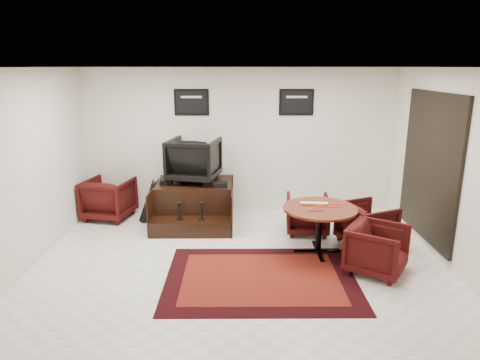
# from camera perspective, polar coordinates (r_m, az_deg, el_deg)

# --- Properties ---
(ground) EXTENTS (6.00, 6.00, 0.00)m
(ground) POSITION_cam_1_polar(r_m,az_deg,el_deg) (6.41, -0.09, -11.08)
(ground) COLOR white
(ground) RESTS_ON ground
(room_shell) EXTENTS (6.02, 5.02, 2.81)m
(room_shell) POSITION_cam_1_polar(r_m,az_deg,el_deg) (5.99, 3.82, 5.02)
(room_shell) COLOR silver
(room_shell) RESTS_ON ground
(area_rug) EXTENTS (2.59, 1.94, 0.01)m
(area_rug) POSITION_cam_1_polar(r_m,az_deg,el_deg) (6.02, 2.78, -12.91)
(area_rug) COLOR black
(area_rug) RESTS_ON ground
(shine_podium) EXTENTS (1.43, 1.47, 0.74)m
(shine_podium) POSITION_cam_1_polar(r_m,az_deg,el_deg) (7.99, -6.09, -3.18)
(shine_podium) COLOR black
(shine_podium) RESTS_ON ground
(shine_chair) EXTENTS (1.02, 0.98, 0.90)m
(shine_chair) POSITION_cam_1_polar(r_m,az_deg,el_deg) (7.92, -6.16, 2.98)
(shine_chair) COLOR black
(shine_chair) RESTS_ON shine_podium
(shoes_pair) EXTENTS (0.27, 0.30, 0.10)m
(shoes_pair) POSITION_cam_1_polar(r_m,az_deg,el_deg) (7.90, -9.87, -0.18)
(shoes_pair) COLOR black
(shoes_pair) RESTS_ON shine_podium
(polish_kit) EXTENTS (0.26, 0.19, 0.09)m
(polish_kit) POSITION_cam_1_polar(r_m,az_deg,el_deg) (7.58, -2.64, -0.64)
(polish_kit) COLOR black
(polish_kit) RESTS_ON shine_podium
(umbrella_black) EXTENTS (0.31, 0.12, 0.83)m
(umbrella_black) POSITION_cam_1_polar(r_m,az_deg,el_deg) (8.02, -12.02, -2.80)
(umbrella_black) COLOR black
(umbrella_black) RESTS_ON ground
(umbrella_hooked) EXTENTS (0.32, 0.12, 0.85)m
(umbrella_hooked) POSITION_cam_1_polar(r_m,az_deg,el_deg) (8.09, -12.22, -2.60)
(umbrella_hooked) COLOR black
(umbrella_hooked) RESTS_ON ground
(armchair_side) EXTENTS (0.97, 0.93, 0.85)m
(armchair_side) POSITION_cam_1_polar(r_m,az_deg,el_deg) (8.48, -17.11, -2.13)
(armchair_side) COLOR black
(armchair_side) RESTS_ON ground
(meeting_table) EXTENTS (1.13, 1.13, 0.74)m
(meeting_table) POSITION_cam_1_polar(r_m,az_deg,el_deg) (6.65, 10.59, -4.34)
(meeting_table) COLOR #441809
(meeting_table) RESTS_ON ground
(table_chair_back) EXTENTS (0.76, 0.72, 0.73)m
(table_chair_back) POSITION_cam_1_polar(r_m,az_deg,el_deg) (7.52, 8.99, -4.27)
(table_chair_back) COLOR black
(table_chair_back) RESTS_ON ground
(table_chair_window) EXTENTS (0.93, 0.95, 0.76)m
(table_chair_window) POSITION_cam_1_polar(r_m,az_deg,el_deg) (7.23, 16.57, -5.38)
(table_chair_window) COLOR black
(table_chair_window) RESTS_ON ground
(table_chair_corner) EXTENTS (0.98, 0.99, 0.76)m
(table_chair_corner) POSITION_cam_1_polar(r_m,az_deg,el_deg) (6.31, 17.83, -8.50)
(table_chair_corner) COLOR black
(table_chair_corner) RESTS_ON ground
(paper_roll) EXTENTS (0.42, 0.08, 0.05)m
(paper_roll) POSITION_cam_1_polar(r_m,az_deg,el_deg) (6.71, 9.86, -3.09)
(paper_roll) COLOR white
(paper_roll) RESTS_ON meeting_table
(table_clutter) EXTENTS (0.57, 0.36, 0.01)m
(table_clutter) POSITION_cam_1_polar(r_m,az_deg,el_deg) (6.65, 11.27, -3.53)
(table_clutter) COLOR #F4480D
(table_clutter) RESTS_ON meeting_table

